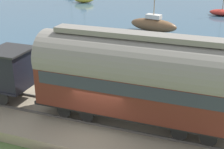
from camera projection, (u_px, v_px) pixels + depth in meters
ground_plane at (100, 137)px, 15.34m from camera, size 200.00×200.00×0.00m
harbor_water at (198, 1)px, 53.72m from camera, size 80.00×80.00×0.01m
rail_embankment at (107, 123)px, 16.08m from camera, size 5.94×56.00×0.66m
passenger_coach at (137, 76)px, 14.53m from camera, size 2.62×10.06×4.53m
sailboat_red at (222, 12)px, 42.36m from camera, size 1.75×3.37×6.24m
sailboat_brown at (153, 24)px, 34.26m from camera, size 2.58×5.65×7.48m
rowboat_far_out at (124, 52)px, 27.03m from camera, size 2.40×2.40×0.43m
rowboat_off_pier at (75, 43)px, 29.70m from camera, size 2.65×2.72×0.43m
rowboat_near_shore at (150, 67)px, 23.77m from camera, size 2.32×2.15×0.36m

